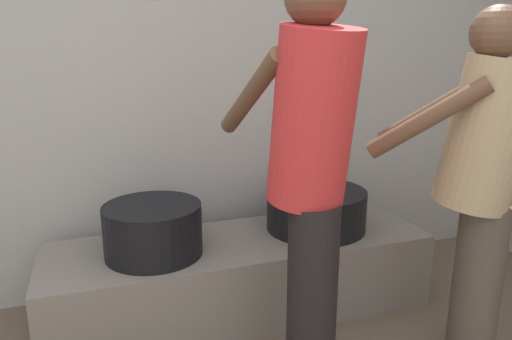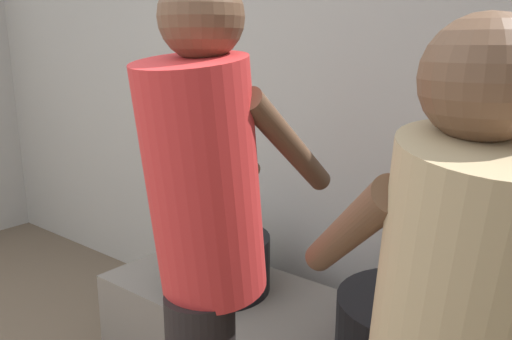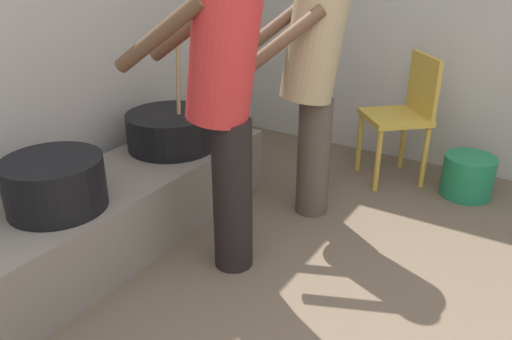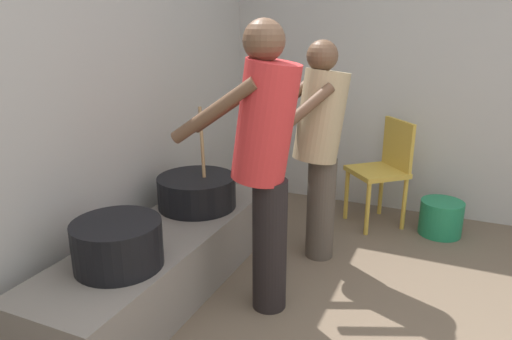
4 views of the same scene
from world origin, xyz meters
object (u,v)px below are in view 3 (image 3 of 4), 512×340
object	(u,v)px
cook_in_red_shirt	(224,88)
chair_yellow	(404,112)
bucket_green_plastic	(468,176)
cook_in_tan_shirt	(312,76)
cooking_pot_secondary	(55,184)
cooking_pot_main	(171,130)

from	to	relation	value
cook_in_red_shirt	chair_yellow	bearing A→B (deg)	-15.81
chair_yellow	bucket_green_plastic	bearing A→B (deg)	-93.44
cook_in_tan_shirt	chair_yellow	bearing A→B (deg)	-22.24
cooking_pot_secondary	cook_in_tan_shirt	bearing A→B (deg)	-29.69
bucket_green_plastic	cook_in_red_shirt	bearing A→B (deg)	148.47
cook_in_tan_shirt	chair_yellow	xyz separation A→B (m)	(0.80, -0.33, -0.38)
cooking_pot_main	cook_in_red_shirt	size ratio (longest dim) A/B	0.41
cook_in_red_shirt	chair_yellow	size ratio (longest dim) A/B	1.88
chair_yellow	cook_in_red_shirt	bearing A→B (deg)	164.19
cook_in_tan_shirt	cook_in_red_shirt	xyz separation A→B (m)	(-0.72, 0.10, 0.08)
cooking_pot_main	cook_in_red_shirt	distance (m)	0.87
cook_in_tan_shirt	cooking_pot_secondary	bearing A→B (deg)	150.31
cooking_pot_main	bucket_green_plastic	distance (m)	1.97
cooking_pot_main	cook_in_red_shirt	bearing A→B (deg)	-118.65
cook_in_tan_shirt	bucket_green_plastic	bearing A→B (deg)	-46.47
cooking_pot_main	bucket_green_plastic	world-z (taller)	cooking_pot_main
cooking_pot_main	cook_in_tan_shirt	size ratio (longest dim) A/B	0.44
cook_in_red_shirt	chair_yellow	xyz separation A→B (m)	(1.52, -0.43, -0.46)
cooking_pot_main	cook_in_tan_shirt	xyz separation A→B (m)	(0.36, -0.76, 0.36)
cook_in_tan_shirt	cook_in_red_shirt	size ratio (longest dim) A/B	0.92
chair_yellow	bucket_green_plastic	size ratio (longest dim) A/B	2.65
cooking_pot_main	cooking_pot_secondary	xyz separation A→B (m)	(-0.89, -0.05, 0.01)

